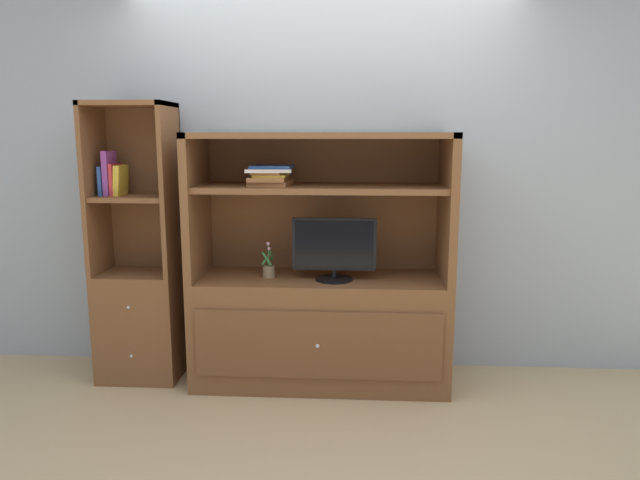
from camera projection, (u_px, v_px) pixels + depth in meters
name	position (u px, v px, depth m)	size (l,w,h in m)	color
ground_plane	(316.00, 408.00, 3.38)	(8.00, 8.00, 0.00)	tan
painted_rear_wall	(324.00, 164.00, 3.87)	(6.00, 0.10, 2.80)	#9EA8B2
media_console	(321.00, 304.00, 3.69)	(1.62, 0.59, 1.60)	brown
tv_monitor	(334.00, 249.00, 3.54)	(0.52, 0.23, 0.39)	black
potted_plant	(269.00, 269.00, 3.64)	(0.08, 0.09, 0.23)	#8C7251
magazine_stack	(270.00, 175.00, 3.55)	(0.31, 0.33, 0.12)	#A56638
bookshelf_tall	(140.00, 291.00, 3.75)	(0.52, 0.40, 1.79)	brown
upright_book_row	(113.00, 178.00, 3.62)	(0.14, 0.17, 0.28)	#2D519E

